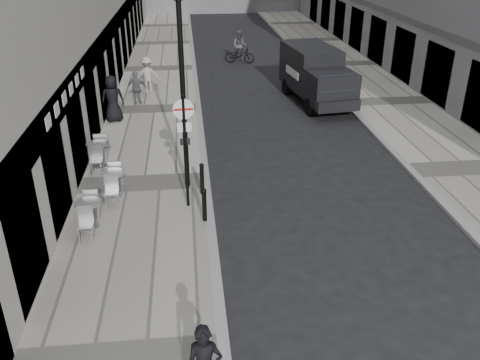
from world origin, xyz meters
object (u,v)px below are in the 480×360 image
object	(u,v)px
sign_post	(185,137)
lamppost	(183,84)
panel_van	(315,73)
cyclist	(240,51)

from	to	relation	value
sign_post	lamppost	size ratio (longest dim) A/B	0.56
panel_van	cyclist	world-z (taller)	panel_van
cyclist	sign_post	bearing A→B (deg)	-85.54
lamppost	panel_van	size ratio (longest dim) A/B	1.07
lamppost	sign_post	bearing A→B (deg)	-90.00
panel_van	lamppost	bearing A→B (deg)	-132.79
panel_van	cyclist	distance (m)	8.82
lamppost	panel_van	world-z (taller)	lamppost
sign_post	lamppost	bearing A→B (deg)	86.91
sign_post	cyclist	xyz separation A→B (m)	(3.47, 18.28, -1.50)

